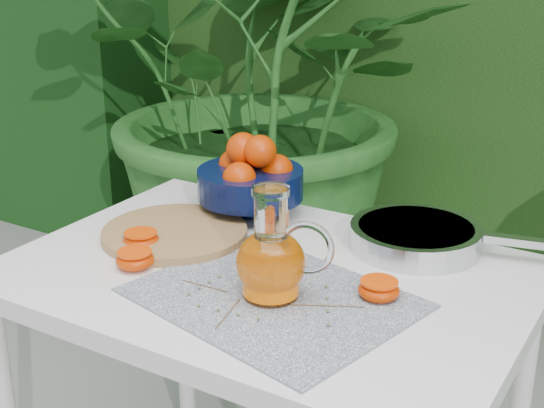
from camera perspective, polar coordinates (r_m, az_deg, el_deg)
The scene contains 10 objects.
potted_plant_left at distance 2.68m, azimuth 0.41°, elevation 9.02°, with size 1.71×1.71×1.71m, color #225D20.
white_table at distance 1.52m, azimuth -0.39°, elevation -7.73°, with size 1.00×0.70×0.75m.
placemat at distance 1.37m, azimuth 0.04°, elevation -7.06°, with size 0.47×0.37×0.00m, color #0C1B44.
cutting_board at distance 1.64m, azimuth -7.33°, elevation -2.19°, with size 0.31×0.31×0.02m, color #A37549.
fruit_bowl at distance 1.74m, azimuth -1.58°, elevation 2.06°, with size 0.28×0.28×0.19m.
juice_pitcher at distance 1.34m, azimuth 0.01°, elevation -4.24°, with size 0.19×0.15×0.21m.
juice_tumbler at distance 1.53m, azimuth 0.07°, elevation -2.06°, with size 0.08×0.08×0.10m.
saute_pan at distance 1.59m, azimuth 10.90°, elevation -2.38°, with size 0.49×0.32×0.05m.
orange_halves at distance 1.47m, azimuth -4.52°, elevation -4.36°, with size 0.61×0.22×0.04m.
thyme_sprigs at distance 1.35m, azimuth -1.25°, elevation -7.31°, with size 0.34×0.23×0.01m.
Camera 1 is at (0.59, -1.14, 1.38)m, focal length 50.00 mm.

